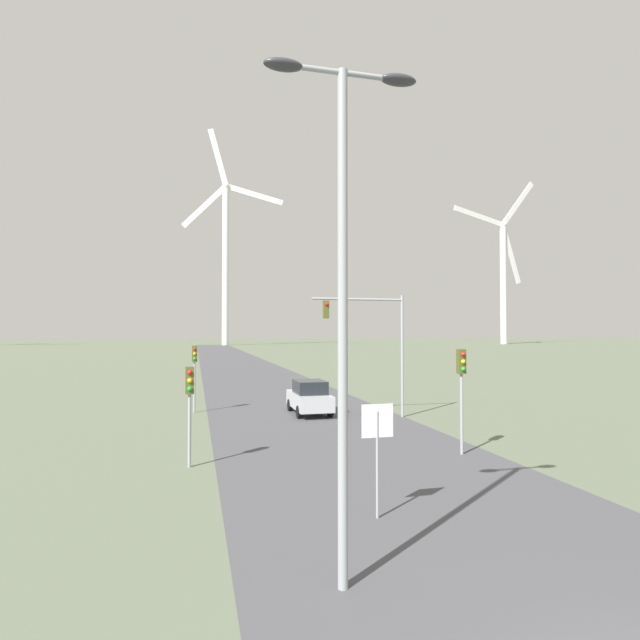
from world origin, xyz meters
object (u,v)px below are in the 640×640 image
at_px(streetlamp, 343,257).
at_px(traffic_light_mast_overhead, 372,330).
at_px(traffic_light_post_near_right, 462,377).
at_px(wind_turbine_center, 503,268).
at_px(traffic_light_post_mid_left, 195,363).
at_px(car_approaching, 309,397).
at_px(wind_turbine_left, 226,249).
at_px(stop_sign_near, 377,438).
at_px(traffic_light_post_near_left, 190,393).

relative_size(streetlamp, traffic_light_mast_overhead, 1.44).
bearing_deg(traffic_light_post_near_right, wind_turbine_center, 55.15).
height_order(traffic_light_post_mid_left, car_approaching, traffic_light_post_mid_left).
bearing_deg(wind_turbine_left, car_approaching, -91.49).
xyz_separation_m(traffic_light_mast_overhead, wind_turbine_center, (98.67, 132.96, 22.61)).
bearing_deg(traffic_light_post_mid_left, car_approaching, -18.26).
relative_size(streetlamp, wind_turbine_center, 0.15).
height_order(streetlamp, traffic_light_post_mid_left, streetlamp).
bearing_deg(streetlamp, traffic_light_mast_overhead, 68.18).
distance_m(streetlamp, traffic_light_mast_overhead, 17.27).
height_order(stop_sign_near, traffic_light_post_near_left, traffic_light_post_near_left).
distance_m(traffic_light_post_near_right, traffic_light_post_mid_left, 15.36).
xyz_separation_m(stop_sign_near, traffic_light_post_near_left, (-4.44, 5.76, 0.52)).
xyz_separation_m(traffic_light_post_near_left, car_approaching, (6.23, 9.40, -1.53)).
distance_m(traffic_light_post_mid_left, car_approaching, 6.66).
relative_size(traffic_light_post_near_left, traffic_light_post_near_right, 0.86).
relative_size(stop_sign_near, traffic_light_post_near_right, 0.71).
relative_size(streetlamp, wind_turbine_left, 0.13).
height_order(streetlamp, car_approaching, streetlamp).
bearing_deg(traffic_light_post_near_right, wind_turbine_left, 89.91).
bearing_deg(streetlamp, car_approaching, 78.92).
distance_m(traffic_light_post_near_left, traffic_light_post_mid_left, 11.41).
xyz_separation_m(stop_sign_near, traffic_light_post_near_right, (5.20, 5.10, 0.90)).
height_order(traffic_light_post_near_right, wind_turbine_center, wind_turbine_center).
distance_m(traffic_light_post_near_right, traffic_light_mast_overhead, 8.17).
bearing_deg(wind_turbine_left, traffic_light_mast_overhead, -90.32).
bearing_deg(stop_sign_near, wind_turbine_left, 88.00).
bearing_deg(wind_turbine_left, stop_sign_near, -92.00).
bearing_deg(traffic_light_post_near_left, streetlamp, -72.84).
bearing_deg(stop_sign_near, streetlamp, -120.78).
bearing_deg(traffic_light_mast_overhead, stop_sign_near, -109.62).
relative_size(stop_sign_near, traffic_light_post_near_left, 0.83).
bearing_deg(traffic_light_post_mid_left, streetlamp, -82.80).
bearing_deg(traffic_light_post_near_left, traffic_light_post_near_right, -3.95).
xyz_separation_m(traffic_light_post_near_left, traffic_light_post_near_right, (9.64, -0.67, 0.38)).
bearing_deg(car_approaching, streetlamp, -101.08).
distance_m(stop_sign_near, traffic_light_post_mid_left, 17.72).
relative_size(traffic_light_post_near_right, traffic_light_mast_overhead, 0.60).
relative_size(streetlamp, car_approaching, 2.25).
bearing_deg(traffic_light_mast_overhead, traffic_light_post_near_left, -141.26).
distance_m(streetlamp, stop_sign_near, 5.19).
distance_m(traffic_light_post_near_left, wind_turbine_center, 178.60).
height_order(traffic_light_post_near_left, traffic_light_post_mid_left, traffic_light_post_mid_left).
distance_m(car_approaching, wind_turbine_center, 167.69).
bearing_deg(traffic_light_post_near_left, traffic_light_post_mid_left, 89.26).
relative_size(traffic_light_mast_overhead, wind_turbine_center, 0.11).
relative_size(traffic_light_post_near_left, car_approaching, 0.81).
bearing_deg(stop_sign_near, traffic_light_post_mid_left, 104.03).
bearing_deg(car_approaching, wind_turbine_left, 88.51).
xyz_separation_m(stop_sign_near, car_approaching, (1.79, 15.17, -1.01)).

